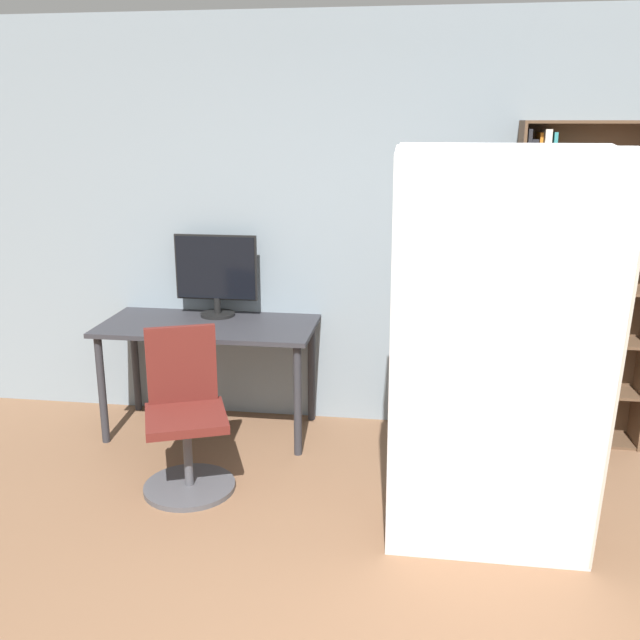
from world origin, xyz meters
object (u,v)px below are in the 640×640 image
(office_chair, at_px, (186,426))
(mattress_near, at_px, (501,370))
(bookshelf, at_px, (563,286))
(monitor, at_px, (216,272))
(mattress_far, at_px, (493,344))

(office_chair, distance_m, mattress_near, 1.83)
(office_chair, bearing_deg, bookshelf, 24.33)
(monitor, relative_size, mattress_far, 0.29)
(bookshelf, height_order, mattress_far, bookshelf)
(monitor, relative_size, mattress_near, 0.29)
(monitor, bearing_deg, mattress_near, -40.44)
(mattress_near, relative_size, mattress_far, 1.00)
(office_chair, relative_size, mattress_far, 0.47)
(monitor, distance_m, mattress_near, 2.26)
(office_chair, height_order, bookshelf, bookshelf)
(mattress_near, height_order, mattress_far, mattress_near)
(office_chair, height_order, mattress_near, mattress_near)
(mattress_near, xyz_separation_m, mattress_far, (0.00, 0.39, -0.00))
(bookshelf, bearing_deg, mattress_near, -109.33)
(bookshelf, bearing_deg, office_chair, -155.67)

